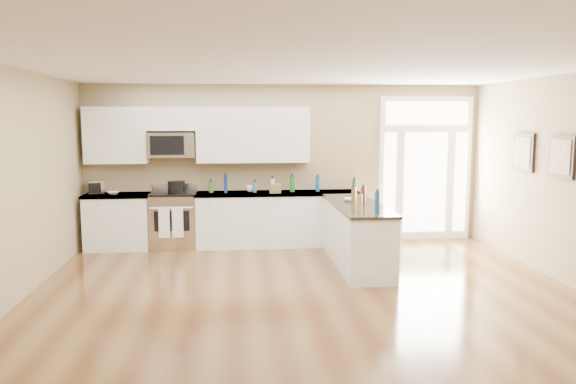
{
  "coord_description": "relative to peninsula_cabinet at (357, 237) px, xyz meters",
  "views": [
    {
      "loc": [
        -0.9,
        -5.91,
        2.2
      ],
      "look_at": [
        -0.14,
        2.0,
        1.16
      ],
      "focal_mm": 35.0,
      "sensor_mm": 36.0,
      "label": 1
    }
  ],
  "objects": [
    {
      "name": "ground",
      "position": [
        -0.93,
        -2.24,
        -0.43
      ],
      "size": [
        8.0,
        8.0,
        0.0
      ],
      "primitive_type": "plane",
      "color": "#573318"
    },
    {
      "name": "upper_cabinet_right",
      "position": [
        -1.5,
        1.59,
        1.49
      ],
      "size": [
        1.94,
        0.33,
        0.95
      ],
      "primitive_type": "cube",
      "color": "white",
      "rests_on": "room_shell"
    },
    {
      "name": "bowl_peninsula",
      "position": [
        -0.07,
        0.27,
        0.53
      ],
      "size": [
        0.19,
        0.19,
        0.05
      ],
      "primitive_type": "imported",
      "rotation": [
        0.0,
        0.0,
        0.25
      ],
      "color": "white",
      "rests_on": "peninsula_cabinet"
    },
    {
      "name": "peninsula_cabinet",
      "position": [
        0.0,
        0.0,
        0.0
      ],
      "size": [
        0.69,
        2.32,
        0.94
      ],
      "color": "white",
      "rests_on": "ground"
    },
    {
      "name": "cup_counter",
      "position": [
        -1.55,
        1.54,
        0.56
      ],
      "size": [
        0.16,
        0.16,
        0.11
      ],
      "primitive_type": "imported",
      "rotation": [
        0.0,
        0.0,
        0.21
      ],
      "color": "white",
      "rests_on": "back_cabinet_right"
    },
    {
      "name": "bowl_left",
      "position": [
        -3.85,
        1.42,
        0.53
      ],
      "size": [
        0.21,
        0.21,
        0.05
      ],
      "primitive_type": "imported",
      "rotation": [
        0.0,
        0.0,
        0.09
      ],
      "color": "white",
      "rests_on": "back_cabinet_left"
    },
    {
      "name": "room_shell",
      "position": [
        -0.93,
        -2.24,
        1.27
      ],
      "size": [
        8.0,
        8.0,
        8.0
      ],
      "color": "#9E8A64",
      "rests_on": "ground"
    },
    {
      "name": "back_cabinet_left",
      "position": [
        -3.8,
        1.45,
        0.0
      ],
      "size": [
        1.1,
        0.66,
        0.94
      ],
      "color": "white",
      "rests_on": "ground"
    },
    {
      "name": "entry_door",
      "position": [
        1.62,
        1.71,
        0.87
      ],
      "size": [
        1.7,
        0.1,
        2.6
      ],
      "color": "white",
      "rests_on": "ground"
    },
    {
      "name": "upper_cabinet_left",
      "position": [
        -3.81,
        1.59,
        1.49
      ],
      "size": [
        1.04,
        0.33,
        0.95
      ],
      "primitive_type": "cube",
      "color": "white",
      "rests_on": "room_shell"
    },
    {
      "name": "toaster_oven",
      "position": [
        -4.17,
        1.58,
        0.61
      ],
      "size": [
        0.3,
        0.26,
        0.22
      ],
      "primitive_type": "cube",
      "rotation": [
        0.0,
        0.0,
        0.28
      ],
      "color": "silver",
      "rests_on": "back_cabinet_left"
    },
    {
      "name": "stockpot",
      "position": [
        -2.8,
        1.38,
        0.63
      ],
      "size": [
        0.33,
        0.33,
        0.22
      ],
      "primitive_type": "cylinder",
      "rotation": [
        0.0,
        0.0,
        -0.16
      ],
      "color": "black",
      "rests_on": "kitchen_range"
    },
    {
      "name": "microwave",
      "position": [
        -2.88,
        1.56,
        1.33
      ],
      "size": [
        0.78,
        0.41,
        0.42
      ],
      "color": "silver",
      "rests_on": "room_shell"
    },
    {
      "name": "kitchen_range",
      "position": [
        -2.87,
        1.45,
        0.04
      ],
      "size": [
        0.78,
        0.69,
        1.08
      ],
      "color": "silver",
      "rests_on": "ground"
    },
    {
      "name": "counter_bottles",
      "position": [
        -0.63,
        0.7,
        0.63
      ],
      "size": [
        2.41,
        2.43,
        0.31
      ],
      "color": "#19591E",
      "rests_on": "back_cabinet_right"
    },
    {
      "name": "back_cabinet_right",
      "position": [
        -1.08,
        1.45,
        0.0
      ],
      "size": [
        2.85,
        0.66,
        0.94
      ],
      "color": "white",
      "rests_on": "ground"
    },
    {
      "name": "upper_cabinet_short",
      "position": [
        -2.88,
        1.59,
        1.77
      ],
      "size": [
        0.82,
        0.33,
        0.4
      ],
      "primitive_type": "cube",
      "color": "white",
      "rests_on": "room_shell"
    },
    {
      "name": "cardboard_box",
      "position": [
        -1.13,
        1.34,
        0.58
      ],
      "size": [
        0.19,
        0.14,
        0.16
      ],
      "primitive_type": "cube",
      "rotation": [
        0.0,
        0.0,
        0.01
      ],
      "color": "olive",
      "rests_on": "back_cabinet_right"
    },
    {
      "name": "wall_art_far",
      "position": [
        2.54,
        -1.04,
        1.27
      ],
      "size": [
        0.05,
        0.58,
        0.58
      ],
      "color": "black",
      "rests_on": "room_shell"
    },
    {
      "name": "wall_art_near",
      "position": [
        2.54,
        -0.04,
        1.27
      ],
      "size": [
        0.05,
        0.58,
        0.58
      ],
      "color": "black",
      "rests_on": "room_shell"
    }
  ]
}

